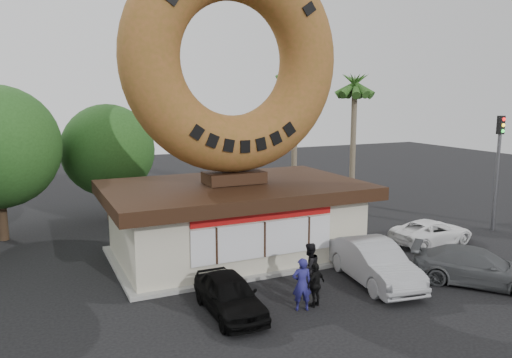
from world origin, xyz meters
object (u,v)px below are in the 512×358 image
object	(u,v)px
street_lamp	(142,139)
car_black	(230,294)
person_left	(302,284)
car_white	(432,232)
car_silver	(374,262)
person_center	(309,268)
giant_donut	(233,59)
donut_shop	(234,217)
person_right	(316,285)
traffic_signal	(498,158)
car_grey	(477,267)

from	to	relation	value
street_lamp	car_black	size ratio (longest dim) A/B	2.07
person_left	car_white	world-z (taller)	person_left
street_lamp	car_silver	xyz separation A→B (m)	(5.44, -15.31, -3.68)
car_silver	car_black	bearing A→B (deg)	-169.92
person_left	car_black	distance (m)	2.43
person_left	car_white	size ratio (longest dim) A/B	0.43
street_lamp	person_left	size ratio (longest dim) A/B	4.42
car_black	street_lamp	bearing A→B (deg)	88.79
street_lamp	person_center	distance (m)	15.72
giant_donut	person_center	distance (m)	9.26
car_black	car_white	size ratio (longest dim) A/B	0.92
donut_shop	car_white	distance (m)	9.69
giant_donut	car_black	world-z (taller)	giant_donut
person_right	car_silver	xyz separation A→B (m)	(3.20, 0.95, 0.03)
giant_donut	person_center	size ratio (longest dim) A/B	5.24
person_left	street_lamp	bearing A→B (deg)	-66.80
car_white	car_black	bearing A→B (deg)	101.26
traffic_signal	giant_donut	bearing A→B (deg)	171.83
car_black	car_grey	world-z (taller)	car_grey
donut_shop	person_left	size ratio (longest dim) A/B	6.18
person_center	car_black	distance (m)	3.37
car_silver	car_grey	xyz separation A→B (m)	(3.43, -1.81, -0.11)
donut_shop	person_center	world-z (taller)	donut_shop
car_black	donut_shop	bearing A→B (deg)	66.98
traffic_signal	car_white	distance (m)	5.74
street_lamp	person_left	xyz separation A→B (m)	(1.67, -16.32, -3.58)
traffic_signal	person_right	world-z (taller)	traffic_signal
donut_shop	person_center	size ratio (longest dim) A/B	6.08
giant_donut	person_right	xyz separation A→B (m)	(0.39, -6.26, -7.84)
giant_donut	person_center	world-z (taller)	giant_donut
street_lamp	car_white	world-z (taller)	street_lamp
donut_shop	car_white	bearing A→B (deg)	-14.53
person_left	traffic_signal	bearing A→B (deg)	-145.75
traffic_signal	car_grey	world-z (taller)	traffic_signal
giant_donut	car_black	distance (m)	10.01
donut_shop	traffic_signal	xyz separation A→B (m)	(14.00, -1.99, 2.10)
traffic_signal	car_white	world-z (taller)	traffic_signal
donut_shop	person_left	world-z (taller)	donut_shop
giant_donut	traffic_signal	distance (m)	14.92
person_right	donut_shop	bearing A→B (deg)	-108.01
traffic_signal	car_black	xyz separation A→B (m)	(-16.47, -3.53, -3.21)
person_right	car_white	world-z (taller)	person_right
street_lamp	car_grey	size ratio (longest dim) A/B	1.68
person_center	car_black	size ratio (longest dim) A/B	0.48
person_left	person_center	size ratio (longest dim) A/B	0.98
person_center	car_grey	bearing A→B (deg)	148.15
traffic_signal	person_right	size ratio (longest dim) A/B	3.90
person_left	car_silver	world-z (taller)	person_left
street_lamp	person_left	bearing A→B (deg)	-84.14
car_white	person_left	bearing A→B (deg)	108.74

